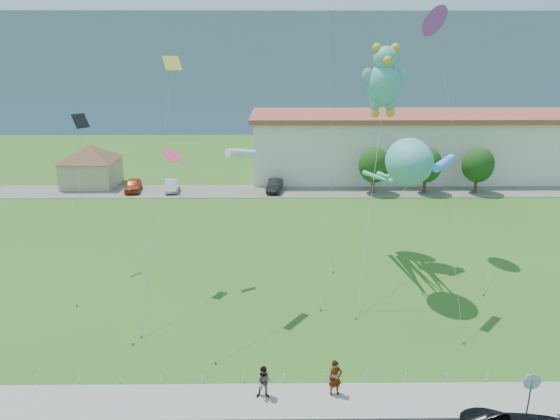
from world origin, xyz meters
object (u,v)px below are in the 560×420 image
object	(u,v)px
parked_car_black	(275,186)
octopus_kite	(403,169)
pavilion	(90,162)
pedestrian_left	(335,378)
pedestrian_right	(264,382)
warehouse	(479,144)
teddy_bear_kite	(384,79)
stop_sign	(531,386)
parked_car_red	(133,185)
parked_car_silver	(171,185)

from	to	relation	value
parked_car_black	octopus_kite	bearing A→B (deg)	-63.62
pavilion	pedestrian_left	bearing A→B (deg)	-57.81
pedestrian_left	pedestrian_right	bearing A→B (deg)	169.34
warehouse	teddy_bear_kite	size ratio (longest dim) A/B	3.76
pedestrian_right	octopus_kite	world-z (taller)	octopus_kite
stop_sign	teddy_bear_kite	world-z (taller)	teddy_bear_kite
pedestrian_left	teddy_bear_kite	bearing A→B (deg)	59.73
pavilion	warehouse	xyz separation A→B (m)	(50.00, 6.00, 1.10)
warehouse	octopus_kite	bearing A→B (deg)	-119.01
warehouse	parked_car_red	world-z (taller)	warehouse
stop_sign	parked_car_red	xyz separation A→B (m)	(-27.69, 39.27, -1.07)
parked_car_silver	teddy_bear_kite	distance (m)	31.26
stop_sign	pedestrian_left	size ratio (longest dim) A/B	1.42
stop_sign	pedestrian_right	world-z (taller)	stop_sign
warehouse	parked_car_black	world-z (taller)	warehouse
pavilion	teddy_bear_kite	distance (m)	39.62
parked_car_red	stop_sign	bearing A→B (deg)	-63.65
stop_sign	teddy_bear_kite	bearing A→B (deg)	98.63
parked_car_black	parked_car_red	bearing A→B (deg)	-173.15
pedestrian_right	parked_car_red	world-z (taller)	pedestrian_right
parked_car_black	teddy_bear_kite	distance (m)	24.86
stop_sign	pavilion	bearing A→B (deg)	128.44
pavilion	octopus_kite	size ratio (longest dim) A/B	0.88
parked_car_silver	octopus_kite	world-z (taller)	octopus_kite
pavilion	octopus_kite	world-z (taller)	octopus_kite
stop_sign	pedestrian_right	distance (m)	11.59
parked_car_black	stop_sign	bearing A→B (deg)	-66.54
stop_sign	pedestrian_right	size ratio (longest dim) A/B	1.56
parked_car_silver	teddy_bear_kite	world-z (taller)	teddy_bear_kite
stop_sign	pedestrian_left	world-z (taller)	stop_sign
pedestrian_right	teddy_bear_kite	size ratio (longest dim) A/B	0.10
parked_car_black	octopus_kite	distance (m)	27.51
parked_car_red	parked_car_black	xyz separation A→B (m)	(16.73, -0.27, -0.03)
parked_car_red	teddy_bear_kite	distance (m)	34.30
pavilion	parked_car_red	distance (m)	6.88
pavilion	warehouse	distance (m)	50.37
pavilion	stop_sign	world-z (taller)	pavilion
pedestrian_left	parked_car_red	world-z (taller)	pedestrian_left
pedestrian_right	parked_car_silver	bearing A→B (deg)	109.28
octopus_kite	pedestrian_left	bearing A→B (deg)	-114.99
stop_sign	parked_car_black	xyz separation A→B (m)	(-10.96, 39.00, -1.10)
pedestrian_left	parked_car_black	distance (m)	37.23
warehouse	pavilion	bearing A→B (deg)	-173.16
warehouse	parked_car_red	distance (m)	45.21
pedestrian_right	parked_car_silver	world-z (taller)	pedestrian_right
octopus_kite	pedestrian_right	bearing A→B (deg)	-126.10
warehouse	octopus_kite	size ratio (longest dim) A/B	5.81
pavilion	parked_car_silver	xyz separation A→B (m)	(10.30, -2.89, -2.27)
stop_sign	parked_car_silver	size ratio (longest dim) A/B	0.60
octopus_kite	parked_car_black	bearing A→B (deg)	108.61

